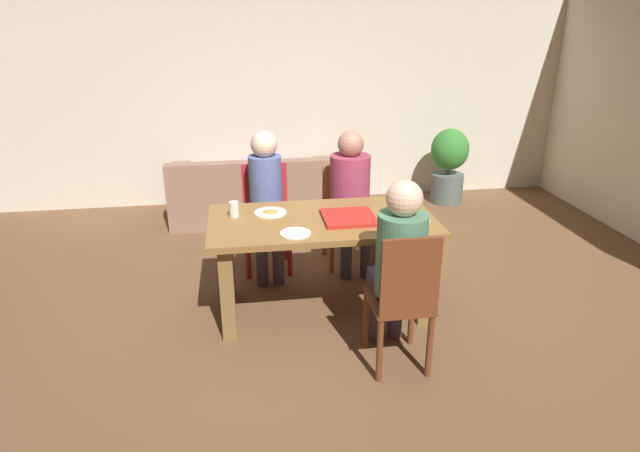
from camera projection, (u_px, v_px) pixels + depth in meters
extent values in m
plane|color=brown|center=(322.00, 308.00, 4.36)|extent=(20.00, 20.00, 0.00)
cube|color=beige|center=(286.00, 92.00, 6.46)|extent=(6.91, 0.12, 2.62)
cube|color=brown|center=(322.00, 221.00, 4.09)|extent=(1.69, 0.88, 0.05)
cube|color=brown|center=(227.00, 294.00, 3.83)|extent=(0.10, 0.10, 0.72)
cube|color=brown|center=(425.00, 279.00, 4.04)|extent=(0.10, 0.10, 0.72)
cube|color=brown|center=(228.00, 256.00, 4.42)|extent=(0.10, 0.10, 0.72)
cube|color=brown|center=(400.00, 245.00, 4.62)|extent=(0.10, 0.10, 0.72)
cylinder|color=#9D6136|center=(374.00, 247.00, 4.93)|extent=(0.04, 0.04, 0.45)
cylinder|color=#9D6136|center=(332.00, 249.00, 4.87)|extent=(0.04, 0.04, 0.45)
cylinder|color=#9D6136|center=(365.00, 230.00, 5.29)|extent=(0.04, 0.04, 0.45)
cylinder|color=#9D6136|center=(325.00, 233.00, 5.23)|extent=(0.04, 0.04, 0.45)
cube|color=#9D6136|center=(349.00, 216.00, 4.99)|extent=(0.45, 0.45, 0.02)
cube|color=#9D6136|center=(345.00, 186.00, 5.11)|extent=(0.43, 0.03, 0.41)
cylinder|color=#373A47|center=(366.00, 252.00, 4.79)|extent=(0.10, 0.10, 0.47)
cylinder|color=#373A47|center=(346.00, 253.00, 4.77)|extent=(0.10, 0.10, 0.47)
cube|color=#373A47|center=(353.00, 216.00, 4.81)|extent=(0.32, 0.34, 0.11)
cylinder|color=#993550|center=(350.00, 183.00, 4.88)|extent=(0.36, 0.36, 0.50)
sphere|color=#A5725F|center=(351.00, 144.00, 4.75)|extent=(0.23, 0.23, 0.23)
cylinder|color=#AB2327|center=(290.00, 252.00, 4.81)|extent=(0.04, 0.04, 0.45)
cylinder|color=#AB2327|center=(248.00, 255.00, 4.76)|extent=(0.04, 0.04, 0.45)
cylinder|color=#AB2327|center=(286.00, 238.00, 5.12)|extent=(0.04, 0.04, 0.45)
cylinder|color=#AB2327|center=(247.00, 240.00, 5.07)|extent=(0.04, 0.04, 0.45)
cube|color=#AB2327|center=(267.00, 222.00, 4.85)|extent=(0.42, 0.40, 0.02)
cube|color=#AB2327|center=(265.00, 189.00, 4.93)|extent=(0.40, 0.03, 0.47)
cylinder|color=#3F3542|center=(278.00, 258.00, 4.67)|extent=(0.10, 0.10, 0.47)
cylinder|color=#3F3542|center=(262.00, 259.00, 4.65)|extent=(0.10, 0.10, 0.47)
cube|color=#3F3542|center=(268.00, 222.00, 4.69)|extent=(0.25, 0.32, 0.11)
cylinder|color=#535F9A|center=(266.00, 186.00, 4.73)|extent=(0.28, 0.28, 0.54)
sphere|color=beige|center=(264.00, 144.00, 4.60)|extent=(0.23, 0.23, 0.23)
cylinder|color=brown|center=(366.00, 319.00, 3.77)|extent=(0.04, 0.04, 0.45)
cylinder|color=brown|center=(412.00, 315.00, 3.81)|extent=(0.04, 0.04, 0.45)
cylinder|color=brown|center=(380.00, 350.00, 3.42)|extent=(0.04, 0.04, 0.45)
cylinder|color=brown|center=(430.00, 346.00, 3.47)|extent=(0.04, 0.04, 0.45)
cube|color=brown|center=(398.00, 301.00, 3.53)|extent=(0.38, 0.43, 0.02)
cube|color=brown|center=(410.00, 278.00, 3.25)|extent=(0.36, 0.03, 0.51)
cylinder|color=#3F3142|center=(375.00, 310.00, 3.87)|extent=(0.10, 0.10, 0.47)
cylinder|color=#3F3142|center=(396.00, 308.00, 3.89)|extent=(0.10, 0.10, 0.47)
cube|color=#3F3142|center=(392.00, 282.00, 3.65)|extent=(0.28, 0.30, 0.11)
cylinder|color=#4C7C5E|center=(401.00, 255.00, 3.41)|extent=(0.31, 0.31, 0.53)
sphere|color=beige|center=(404.00, 198.00, 3.28)|extent=(0.23, 0.23, 0.23)
cube|color=#AF241B|center=(349.00, 217.00, 4.06)|extent=(0.38, 0.38, 0.03)
cylinder|color=white|center=(296.00, 233.00, 3.79)|extent=(0.22, 0.22, 0.01)
cylinder|color=white|center=(413.00, 220.00, 4.03)|extent=(0.26, 0.26, 0.01)
cylinder|color=white|center=(270.00, 213.00, 4.18)|extent=(0.25, 0.25, 0.01)
cone|color=#C78640|center=(270.00, 211.00, 4.17)|extent=(0.12, 0.12, 0.02)
cylinder|color=#D8C966|center=(414.00, 224.00, 3.81)|extent=(0.07, 0.07, 0.12)
cylinder|color=#DECB67|center=(399.00, 198.00, 4.31)|extent=(0.07, 0.07, 0.14)
cylinder|color=silver|center=(234.00, 209.00, 4.09)|extent=(0.07, 0.07, 0.12)
cube|color=#8A6452|center=(255.00, 199.00, 6.25)|extent=(1.86, 0.88, 0.39)
cube|color=#8A6452|center=(255.00, 177.00, 5.78)|extent=(1.86, 0.16, 0.34)
cube|color=#8A6452|center=(179.00, 178.00, 6.03)|extent=(0.20, 0.84, 0.18)
cube|color=#8A6452|center=(327.00, 172.00, 6.26)|extent=(0.20, 0.84, 0.18)
cylinder|color=#505B57|center=(447.00, 188.00, 6.71)|extent=(0.39, 0.39, 0.36)
cylinder|color=brown|center=(448.00, 169.00, 6.62)|extent=(0.05, 0.05, 0.12)
ellipsoid|color=#327C30|center=(450.00, 149.00, 6.53)|extent=(0.45, 0.45, 0.49)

